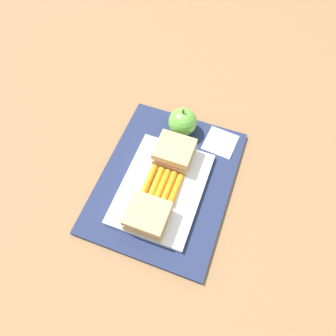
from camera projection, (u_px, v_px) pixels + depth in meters
ground_plane at (166, 182)px, 0.69m from camera, size 2.40×2.40×0.00m
lunchbag_mat at (166, 181)px, 0.69m from camera, size 0.36×0.28×0.01m
food_tray at (162, 188)px, 0.67m from camera, size 0.23×0.17×0.01m
sandwich_half_left at (148, 216)px, 0.61m from camera, size 0.07×0.08×0.04m
sandwich_half_right at (174, 152)px, 0.68m from camera, size 0.07×0.08×0.04m
carrot_sticks_bundle at (162, 185)px, 0.66m from camera, size 0.08×0.07×0.02m
apple at (183, 122)px, 0.72m from camera, size 0.07×0.07×0.08m
paper_napkin at (220, 143)px, 0.73m from camera, size 0.08×0.08×0.00m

